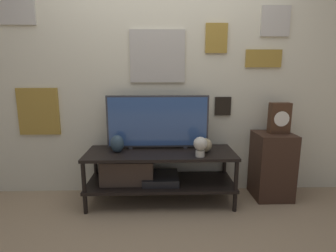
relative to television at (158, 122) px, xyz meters
name	(u,v)px	position (x,y,z in m)	size (l,w,h in m)	color
ground_plane	(161,216)	(0.02, -0.41, -0.82)	(12.00, 12.00, 0.00)	#997F60
wall_back	(159,68)	(0.02, 0.19, 0.54)	(6.40, 0.08, 2.70)	beige
media_console	(148,170)	(-0.10, -0.11, -0.48)	(1.48, 0.51, 0.53)	black
television	(158,122)	(0.00, 0.00, 0.00)	(1.04, 0.05, 0.55)	#333338
vase_round_glass	(205,145)	(0.47, -0.13, -0.21)	(0.14, 0.14, 0.14)	tan
vase_urn_stoneware	(117,144)	(-0.40, -0.12, -0.20)	(0.13, 0.11, 0.17)	#2D4251
decorative_bust	(201,145)	(0.40, -0.28, -0.18)	(0.13, 0.13, 0.19)	beige
side_table	(272,165)	(1.20, -0.04, -0.47)	(0.38, 0.37, 0.70)	#382319
mantel_clock	(280,118)	(1.24, -0.03, 0.04)	(0.20, 0.11, 0.31)	#422819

